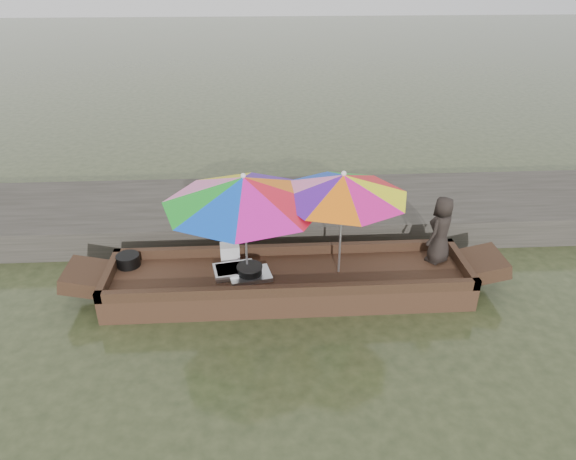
{
  "coord_description": "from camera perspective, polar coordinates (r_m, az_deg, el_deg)",
  "views": [
    {
      "loc": [
        -0.38,
        -6.21,
        4.37
      ],
      "look_at": [
        0.0,
        0.1,
        1.0
      ],
      "focal_mm": 32.0,
      "sensor_mm": 36.0,
      "label": 1
    }
  ],
  "objects": [
    {
      "name": "umbrella_stern",
      "position": [
        7.1,
        5.92,
        0.68
      ],
      "size": [
        1.97,
        1.97,
        1.55
      ],
      "primitive_type": null,
      "rotation": [
        0.0,
        0.0,
        0.1
      ],
      "color": "red",
      "rests_on": "boat_hull"
    },
    {
      "name": "supply_bag",
      "position": [
        7.7,
        -6.47,
        -2.49
      ],
      "size": [
        0.3,
        0.25,
        0.26
      ],
      "primitive_type": "cube",
      "rotation": [
        0.0,
        0.0,
        0.1
      ],
      "color": "silver",
      "rests_on": "boat_hull"
    },
    {
      "name": "boat_hull",
      "position": [
        7.51,
        0.05,
        -5.92
      ],
      "size": [
        5.17,
        1.2,
        0.35
      ],
      "primitive_type": "cube",
      "color": "#3D2519",
      "rests_on": "water"
    },
    {
      "name": "cooking_pot",
      "position": [
        7.89,
        -17.33,
        -3.25
      ],
      "size": [
        0.34,
        0.34,
        0.18
      ],
      "primitive_type": "cylinder",
      "color": "black",
      "rests_on": "boat_hull"
    },
    {
      "name": "dock",
      "position": [
        9.38,
        -0.77,
        1.98
      ],
      "size": [
        22.0,
        2.2,
        0.5
      ],
      "primitive_type": "cube",
      "color": "#2D2B26",
      "rests_on": "ground"
    },
    {
      "name": "vendor",
      "position": [
        7.78,
        16.63,
        0.03
      ],
      "size": [
        0.6,
        0.59,
        1.04
      ],
      "primitive_type": "imported",
      "rotation": [
        0.0,
        0.0,
        3.89
      ],
      "color": "black",
      "rests_on": "boat_hull"
    },
    {
      "name": "charcoal_grill",
      "position": [
        7.3,
        -4.27,
        -4.68
      ],
      "size": [
        0.35,
        0.35,
        0.16
      ],
      "primitive_type": "cylinder",
      "color": "black",
      "rests_on": "boat_hull"
    },
    {
      "name": "umbrella_bow",
      "position": [
        7.01,
        -4.75,
        0.38
      ],
      "size": [
        2.4,
        2.4,
        1.55
      ],
      "primitive_type": null,
      "rotation": [
        0.0,
        0.0,
        -0.08
      ],
      "color": "orange",
      "rests_on": "boat_hull"
    },
    {
      "name": "water",
      "position": [
        7.61,
        0.05,
        -7.02
      ],
      "size": [
        80.0,
        80.0,
        0.0
      ],
      "primitive_type": "plane",
      "color": "#2A331B",
      "rests_on": "ground"
    },
    {
      "name": "tray_crayfish",
      "position": [
        7.42,
        -5.97,
        -4.51
      ],
      "size": [
        0.65,
        0.5,
        0.09
      ],
      "primitive_type": "cube",
      "rotation": [
        0.0,
        0.0,
        0.19
      ],
      "color": "silver",
      "rests_on": "boat_hull"
    },
    {
      "name": "tray_scallop",
      "position": [
        7.33,
        -4.25,
        -5.04
      ],
      "size": [
        0.65,
        0.51,
        0.06
      ],
      "primitive_type": "cube",
      "rotation": [
        0.0,
        0.0,
        0.21
      ],
      "color": "silver",
      "rests_on": "boat_hull"
    }
  ]
}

